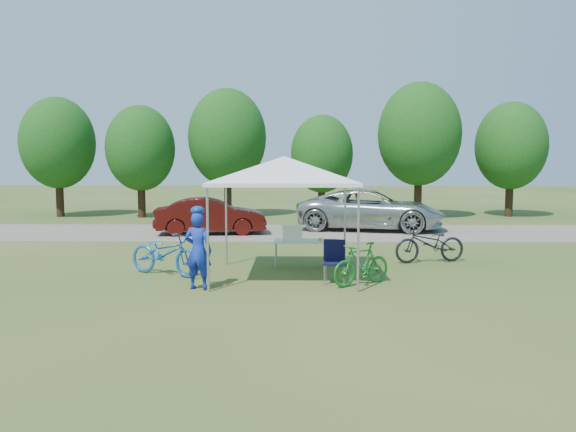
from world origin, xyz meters
The scene contains 14 objects.
ground centered at (0.00, 0.00, 0.00)m, with size 100.00×100.00×0.00m, color #2D5119.
gravel_strip centered at (0.00, 8.00, 0.01)m, with size 24.00×5.00×0.02m, color gray.
canopy centered at (0.00, 0.00, 2.65)m, with size 4.53×4.53×3.00m.
treeline centered at (-0.29, 14.05, 3.53)m, with size 24.89×4.28×6.30m.
folding_table centered at (0.53, 1.22, 0.62)m, with size 1.63×0.68×0.67m.
folding_chair centered at (1.10, -0.58, 0.55)m, with size 0.53×0.55×0.92m.
cooler centered at (0.18, 1.22, 0.85)m, with size 0.50×0.34×0.36m.
ice_cream_cup centered at (0.86, 1.17, 0.70)m, with size 0.08×0.08×0.06m, color gold.
cyclist centered at (-1.73, -1.28, 0.80)m, with size 0.58×0.38×1.60m, color #142CAA.
bike_blue centered at (-2.74, 0.14, 0.52)m, with size 0.69×1.97×1.03m, color blue.
bike_green centered at (1.65, -0.84, 0.45)m, with size 0.42×1.50×0.90m, color #1B7925.
bike_dark centered at (3.74, 1.87, 0.50)m, with size 0.67×1.91×1.00m, color black.
minivan centered at (3.12, 8.85, 0.79)m, with size 2.55×5.54×1.54m, color silver.
sedan centered at (-2.80, 7.48, 0.67)m, with size 1.38×3.96×1.30m, color #4C0F0C.
Camera 1 is at (0.25, -12.56, 2.59)m, focal length 35.00 mm.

